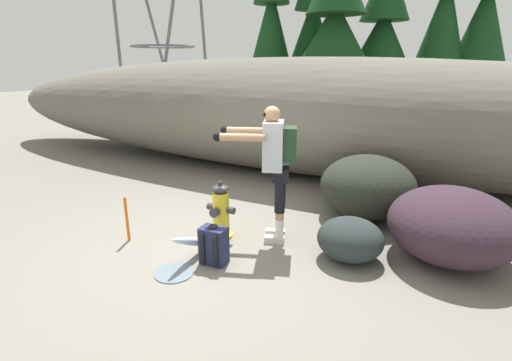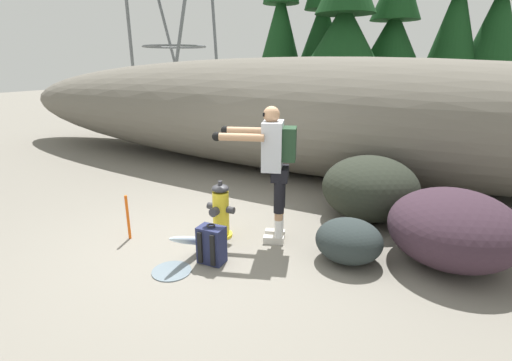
# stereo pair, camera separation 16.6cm
# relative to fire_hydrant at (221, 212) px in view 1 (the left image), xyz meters

# --- Properties ---
(ground_plane) EXTENTS (56.00, 56.00, 0.04)m
(ground_plane) POSITION_rel_fire_hydrant_xyz_m (-0.10, -0.28, -0.38)
(ground_plane) COLOR slate
(dirt_embankment) EXTENTS (17.22, 3.20, 2.33)m
(dirt_embankment) POSITION_rel_fire_hydrant_xyz_m (-0.10, 3.56, 0.81)
(dirt_embankment) COLOR #666056
(dirt_embankment) RESTS_ON ground_plane
(fire_hydrant) EXTENTS (0.39, 0.34, 0.77)m
(fire_hydrant) POSITION_rel_fire_hydrant_xyz_m (0.00, 0.00, 0.00)
(fire_hydrant) COLOR yellow
(fire_hydrant) RESTS_ON ground_plane
(hydrant_water_jet) EXTENTS (0.44, 1.10, 0.51)m
(hydrant_water_jet) POSITION_rel_fire_hydrant_xyz_m (0.00, -0.66, -0.20)
(hydrant_water_jet) COLOR silver
(hydrant_water_jet) RESTS_ON ground_plane
(utility_worker) EXTENTS (1.04, 0.70, 1.73)m
(utility_worker) POSITION_rel_fire_hydrant_xyz_m (0.64, 0.23, 0.74)
(utility_worker) COLOR beige
(utility_worker) RESTS_ON ground_plane
(spare_backpack) EXTENTS (0.31, 0.30, 0.47)m
(spare_backpack) POSITION_rel_fire_hydrant_xyz_m (0.28, -0.61, -0.14)
(spare_backpack) COLOR #23284C
(spare_backpack) RESTS_ON ground_plane
(boulder_large) EXTENTS (1.95, 1.95, 0.93)m
(boulder_large) POSITION_rel_fire_hydrant_xyz_m (1.58, 1.57, 0.11)
(boulder_large) COLOR #272C22
(boulder_large) RESTS_ON ground_plane
(boulder_mid) EXTENTS (1.49, 1.56, 0.85)m
(boulder_mid) POSITION_rel_fire_hydrant_xyz_m (2.70, 0.70, 0.07)
(boulder_mid) COLOR #362430
(boulder_mid) RESTS_ON ground_plane
(boulder_small) EXTENTS (0.85, 0.80, 0.51)m
(boulder_small) POSITION_rel_fire_hydrant_xyz_m (1.66, 0.16, -0.10)
(boulder_small) COLOR #273030
(boulder_small) RESTS_ON ground_plane
(pine_tree_far_left) EXTENTS (1.82, 1.82, 6.76)m
(pine_tree_far_left) POSITION_rel_fire_hydrant_xyz_m (-3.00, 8.31, 3.20)
(pine_tree_far_left) COLOR #47331E
(pine_tree_far_left) RESTS_ON ground_plane
(pine_tree_left) EXTENTS (1.94, 1.94, 6.19)m
(pine_tree_left) POSITION_rel_fire_hydrant_xyz_m (-1.88, 9.23, 3.13)
(pine_tree_left) COLOR #47331E
(pine_tree_left) RESTS_ON ground_plane
(pine_tree_center) EXTENTS (2.75, 2.75, 5.49)m
(pine_tree_center) POSITION_rel_fire_hydrant_xyz_m (-0.80, 8.05, 2.88)
(pine_tree_center) COLOR #47331E
(pine_tree_center) RESTS_ON ground_plane
(pine_tree_right) EXTENTS (2.39, 2.39, 5.43)m
(pine_tree_right) POSITION_rel_fire_hydrant_xyz_m (0.38, 9.57, 2.78)
(pine_tree_right) COLOR #47331E
(pine_tree_right) RESTS_ON ground_plane
(pine_tree_far_right) EXTENTS (1.87, 1.87, 6.95)m
(pine_tree_far_right) POSITION_rel_fire_hydrant_xyz_m (2.10, 10.00, 3.38)
(pine_tree_far_right) COLOR #47331E
(pine_tree_far_right) RESTS_ON ground_plane
(pine_tree_ridge_end) EXTENTS (1.86, 1.86, 6.51)m
(pine_tree_ridge_end) POSITION_rel_fire_hydrant_xyz_m (3.22, 10.39, 3.34)
(pine_tree_ridge_end) COLOR #47331E
(pine_tree_ridge_end) RESTS_ON ground_plane
(survey_stake) EXTENTS (0.04, 0.04, 0.60)m
(survey_stake) POSITION_rel_fire_hydrant_xyz_m (-1.03, -0.62, -0.06)
(survey_stake) COLOR #E55914
(survey_stake) RESTS_ON ground_plane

